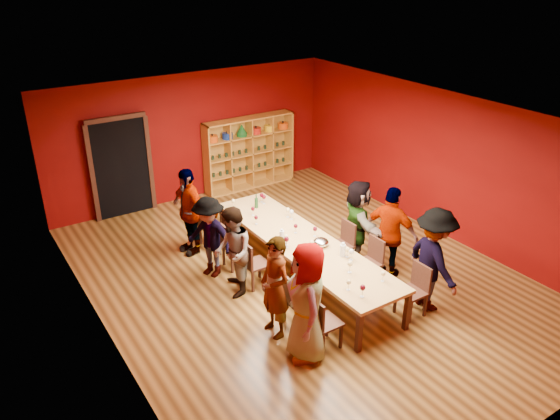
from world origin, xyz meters
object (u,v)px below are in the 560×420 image
at_px(person_left_2, 233,252).
at_px(person_right_2, 358,222).
at_px(person_left_1, 275,287).
at_px(person_right_0, 433,260).
at_px(chair_person_right_1, 371,259).
at_px(person_left_0, 307,302).
at_px(chair_person_left_1, 295,298).
at_px(chair_person_left_3, 231,244).
at_px(chair_person_right_2, 343,242).
at_px(spittoon_bowl, 321,242).
at_px(chair_person_left_0, 321,321).
at_px(chair_person_left_2, 252,262).
at_px(person_left_3, 210,237).
at_px(tasting_table, 302,243).
at_px(person_right_1, 390,234).
at_px(chair_person_left_4, 207,224).
at_px(person_left_4, 189,211).
at_px(wine_bottle, 256,203).
at_px(chair_person_right_0, 415,287).
at_px(shelving_unit, 248,149).

distance_m(person_left_2, person_right_2, 2.54).
bearing_deg(person_left_1, person_right_0, 71.05).
height_order(person_left_1, chair_person_right_1, person_left_1).
relative_size(person_left_0, chair_person_left_1, 2.07).
relative_size(person_left_1, chair_person_left_3, 1.88).
height_order(chair_person_right_2, spittoon_bowl, spittoon_bowl).
distance_m(chair_person_left_0, chair_person_right_1, 2.05).
bearing_deg(chair_person_left_0, spittoon_bowl, 53.57).
height_order(chair_person_left_3, chair_person_right_1, same).
bearing_deg(person_left_0, person_left_1, -149.44).
bearing_deg(chair_person_right_1, chair_person_left_2, 149.53).
xyz_separation_m(chair_person_left_1, person_right_0, (2.16, -0.81, 0.41)).
height_order(chair_person_left_0, person_left_3, person_left_3).
bearing_deg(tasting_table, person_right_1, -32.31).
bearing_deg(chair_person_right_2, chair_person_left_4, 131.34).
bearing_deg(tasting_table, person_left_3, 143.77).
distance_m(chair_person_left_3, chair_person_right_2, 2.10).
distance_m(person_left_4, wine_bottle, 1.37).
distance_m(person_left_0, chair_person_left_4, 3.83).
distance_m(person_left_1, person_left_4, 3.11).
height_order(person_left_4, person_right_1, person_right_1).
distance_m(person_left_0, wine_bottle, 3.66).
bearing_deg(chair_person_right_0, shelving_unit, 85.54).
bearing_deg(chair_person_right_0, person_left_3, 127.82).
distance_m(tasting_table, chair_person_left_3, 1.36).
relative_size(chair_person_left_1, chair_person_left_2, 1.00).
distance_m(chair_person_left_2, person_left_4, 1.85).
xyz_separation_m(person_right_1, person_right_2, (-0.10, 0.77, -0.05)).
relative_size(chair_person_left_4, person_right_1, 0.50).
bearing_deg(shelving_unit, person_left_0, -112.87).
distance_m(person_left_1, person_left_2, 1.34).
bearing_deg(chair_person_left_3, wine_bottle, 35.27).
bearing_deg(chair_person_left_0, wine_bottle, 74.66).
height_order(tasting_table, chair_person_left_2, chair_person_left_2).
distance_m(chair_person_right_2, wine_bottle, 1.97).
bearing_deg(chair_person_right_0, chair_person_left_4, 114.90).
distance_m(tasting_table, person_right_1, 1.59).
relative_size(chair_person_left_4, wine_bottle, 3.06).
bearing_deg(person_left_0, chair_person_left_3, -163.88).
height_order(chair_person_left_4, chair_person_right_0, same).
xyz_separation_m(chair_person_left_0, chair_person_left_3, (0.00, 2.78, 0.00)).
distance_m(tasting_table, wine_bottle, 1.67).
bearing_deg(spittoon_bowl, person_right_1, -24.18).
bearing_deg(spittoon_bowl, person_left_4, 122.23).
xyz_separation_m(chair_person_left_4, person_right_1, (2.24, -2.84, 0.39)).
distance_m(chair_person_left_2, person_right_2, 2.19).
xyz_separation_m(chair_person_left_0, chair_person_left_2, (0.00, 2.02, 0.00)).
distance_m(chair_person_right_0, person_right_2, 1.91).
bearing_deg(chair_person_right_2, person_right_2, 0.00).
xyz_separation_m(person_left_3, person_right_0, (2.60, -2.91, 0.13)).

